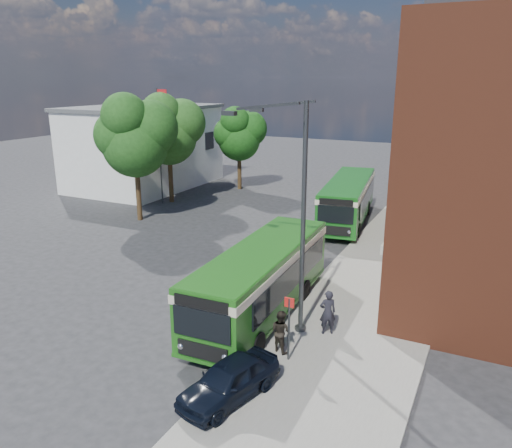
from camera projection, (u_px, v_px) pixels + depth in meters
The scene contains 15 objects.
ground at pixel (213, 291), 23.72m from camera, with size 120.00×120.00×0.00m, color #2A2A2C.
pavement at pixel (396, 259), 27.64m from camera, with size 6.00×48.00×0.15m, color gray.
kerb_line at pixel (343, 252), 28.94m from camera, with size 0.12×48.00×0.01m, color beige.
white_building at pixel (144, 146), 45.80m from camera, with size 9.40×13.40×7.30m.
flagpole at pixel (160, 142), 38.78m from camera, with size 0.95×0.10×9.00m.
street_lamp at pixel (294, 216), 18.60m from camera, with size 2.96×2.38×9.00m.
bus_stop_sign at pixel (289, 325), 17.32m from camera, with size 0.35×0.08×2.52m.
bus_front at pixel (262, 276), 20.76m from camera, with size 2.92×10.13×3.02m.
bus_rear at pixel (348, 197), 34.42m from camera, with size 4.05×10.96×3.02m.
parked_car at pixel (229, 380), 15.41m from camera, with size 1.47×3.66×1.25m, color black.
pedestrian_a at pixel (328, 312), 19.26m from camera, with size 0.66×0.43×1.80m, color black.
pedestrian_b at pixel (281, 331), 18.03m from camera, with size 0.77×0.60×1.59m, color black.
tree_left at pixel (135, 135), 33.81m from camera, with size 5.25×4.99×8.86m.
tree_mid at pixel (169, 129), 39.02m from camera, with size 5.16×4.90×8.71m.
tree_right at pixel (239, 133), 43.93m from camera, with size 4.38×4.17×7.40m.
Camera 1 is at (11.45, -18.73, 9.76)m, focal length 35.00 mm.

